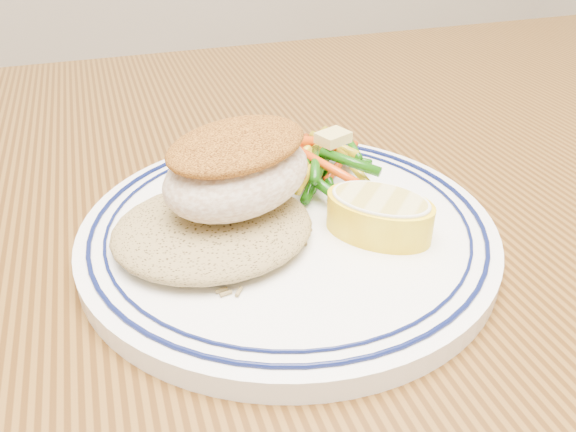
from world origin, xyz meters
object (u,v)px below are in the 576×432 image
(lemon_wedge, at_px, (379,214))
(dining_table, at_px, (273,314))
(vegetable_pile, at_px, (314,160))
(fish_fillet, at_px, (238,167))
(plate, at_px, (288,229))
(rice_pilaf, at_px, (213,224))

(lemon_wedge, bearing_deg, dining_table, 128.78)
(dining_table, xyz_separation_m, vegetable_pile, (0.04, 0.02, 0.13))
(fish_fillet, bearing_deg, dining_table, 43.90)
(dining_table, height_order, vegetable_pile, vegetable_pile)
(lemon_wedge, bearing_deg, plate, 148.89)
(vegetable_pile, xyz_separation_m, lemon_wedge, (0.01, -0.09, 0.00))
(vegetable_pile, distance_m, lemon_wedge, 0.09)
(rice_pilaf, bearing_deg, plate, 5.01)
(plate, xyz_separation_m, fish_fillet, (-0.03, 0.01, 0.05))
(dining_table, height_order, fish_fillet, fish_fillet)
(rice_pilaf, bearing_deg, lemon_wedge, -14.37)
(dining_table, distance_m, fish_fillet, 0.16)
(plate, bearing_deg, fish_fillet, 170.65)
(dining_table, height_order, rice_pilaf, rice_pilaf)
(plate, bearing_deg, vegetable_pile, 54.43)
(rice_pilaf, xyz_separation_m, lemon_wedge, (0.10, -0.03, 0.00))
(dining_table, xyz_separation_m, lemon_wedge, (0.05, -0.07, 0.13))
(plate, distance_m, rice_pilaf, 0.06)
(fish_fillet, bearing_deg, lemon_wedge, -23.60)
(plate, xyz_separation_m, lemon_wedge, (0.05, -0.03, 0.02))
(vegetable_pile, bearing_deg, rice_pilaf, -146.59)
(fish_fillet, relative_size, vegetable_pile, 1.19)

